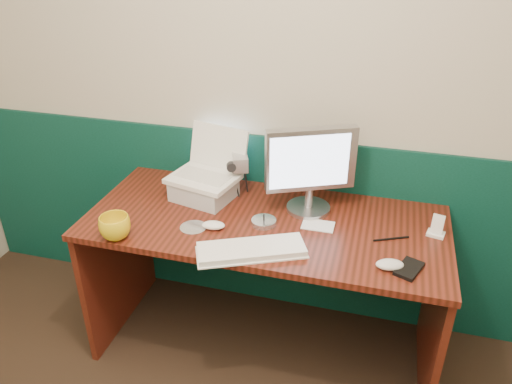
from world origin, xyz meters
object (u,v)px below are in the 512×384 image
(monitor, at_px, (310,171))
(keyboard, at_px, (251,250))
(desk, at_px, (264,286))
(laptop, at_px, (202,156))
(camcorder, at_px, (240,174))
(mug, at_px, (115,227))

(monitor, height_order, keyboard, monitor)
(desk, relative_size, keyboard, 3.73)
(desk, height_order, keyboard, keyboard)
(desk, relative_size, laptop, 5.23)
(desk, distance_m, camcorder, 0.55)
(laptop, bearing_deg, keyboard, -34.91)
(keyboard, distance_m, camcorder, 0.51)
(keyboard, bearing_deg, monitor, 43.27)
(mug, bearing_deg, monitor, 30.98)
(desk, xyz_separation_m, keyboard, (0.01, -0.26, 0.39))
(laptop, relative_size, keyboard, 0.71)
(camcorder, bearing_deg, desk, -71.63)
(desk, xyz_separation_m, laptop, (-0.33, 0.12, 0.59))
(keyboard, xyz_separation_m, mug, (-0.58, -0.04, 0.04))
(laptop, bearing_deg, camcorder, 43.12)
(desk, bearing_deg, camcorder, 130.09)
(desk, height_order, monitor, monitor)
(monitor, distance_m, keyboard, 0.47)
(monitor, relative_size, keyboard, 0.93)
(camcorder, bearing_deg, laptop, -171.65)
(desk, distance_m, laptop, 0.69)
(monitor, bearing_deg, mug, -173.94)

